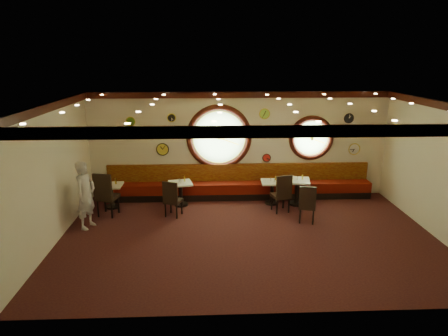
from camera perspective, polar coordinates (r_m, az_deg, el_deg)
floor at (r=9.79m, az=3.45°, el=-9.73°), size 9.00×6.00×0.00m
ceiling at (r=8.90m, az=3.79°, el=9.22°), size 9.00×6.00×0.02m
wall_back at (r=12.11m, az=2.14°, el=3.30°), size 9.00×0.02×3.20m
wall_front at (r=6.42m, az=6.43°, el=-8.28°), size 9.00×0.02×3.20m
wall_left at (r=9.83m, az=-23.48°, el=-0.97°), size 0.02×6.00×3.20m
wall_right at (r=10.67m, az=28.40°, el=-0.32°), size 0.02×6.00×3.20m
molding_back at (r=11.83m, az=2.23°, el=10.41°), size 9.00×0.10×0.18m
molding_front at (r=6.02m, az=6.80°, el=5.18°), size 9.00×0.10×0.18m
molding_left at (r=9.52m, az=-24.19°, el=7.77°), size 0.10×6.00×0.18m
molding_right at (r=10.38m, az=29.25°, el=7.71°), size 0.10×6.00×0.18m
banquette_base at (r=12.26m, az=2.17°, el=-3.85°), size 8.00×0.55×0.20m
banquette_seat at (r=12.18m, az=2.18°, el=-2.74°), size 8.00×0.55×0.30m
banquette_back at (r=12.27m, az=2.12°, el=-0.64°), size 8.00×0.10×0.55m
porthole_left_glass at (r=12.02m, az=-0.71°, el=4.43°), size 1.66×0.02×1.66m
porthole_left_frame at (r=12.01m, az=-0.71°, el=4.42°), size 1.98×0.18×1.98m
porthole_left_ring at (r=11.98m, az=-0.70°, el=4.39°), size 1.61×0.03×1.61m
porthole_right_glass at (r=12.44m, az=12.33°, el=4.22°), size 1.10×0.02×1.10m
porthole_right_frame at (r=12.42m, az=12.35°, el=4.20°), size 1.38×0.18×1.38m
porthole_right_ring at (r=12.39m, az=12.38°, el=4.17°), size 1.09×0.03×1.09m
wall_clock_0 at (r=12.19m, az=8.53°, el=4.89°), size 0.22×0.03×0.22m
wall_clock_1 at (r=12.26m, az=6.09°, el=1.45°), size 0.24×0.03×0.24m
wall_clock_2 at (r=12.13m, az=-8.76°, el=2.66°), size 0.36×0.03×0.36m
wall_clock_3 at (r=12.89m, az=18.10°, el=2.60°), size 0.34×0.03×0.34m
wall_clock_4 at (r=12.63m, az=17.39°, el=6.80°), size 0.28×0.03×0.28m
wall_clock_5 at (r=11.93m, az=-7.51°, el=7.13°), size 0.24×0.03×0.24m
wall_clock_6 at (r=11.99m, az=5.80°, el=7.72°), size 0.30×0.03×0.30m
wall_clock_7 at (r=12.10m, az=-13.19°, el=6.50°), size 0.26×0.03×0.26m
table_a at (r=11.83m, az=-15.77°, el=-3.48°), size 0.63×0.63×0.69m
table_b at (r=11.62m, az=-6.20°, el=-3.27°), size 0.76×0.76×0.70m
table_c at (r=11.76m, az=6.88°, el=-3.09°), size 0.65×0.65×0.69m
table_d at (r=11.79m, az=10.39°, el=-2.96°), size 0.80×0.80×0.76m
chair_a at (r=11.14m, az=-16.63°, el=-3.29°), size 0.62×0.62×0.76m
chair_b at (r=10.78m, az=-7.47°, el=-4.08°), size 0.54×0.54×0.62m
chair_c at (r=11.09m, az=8.32°, el=-3.29°), size 0.56×0.56×0.67m
chair_d at (r=10.52m, az=11.83°, el=-4.75°), size 0.53×0.53×0.63m
condiment_a_salt at (r=11.77m, az=-16.32°, el=-2.06°), size 0.03×0.03×0.10m
condiment_b_salt at (r=11.55m, az=-6.39°, el=-1.75°), size 0.04×0.04×0.11m
condiment_c_salt at (r=11.70m, az=6.70°, el=-1.63°), size 0.03×0.03×0.09m
condiment_d_salt at (r=11.74m, az=9.79°, el=-1.29°), size 0.04×0.04×0.11m
condiment_a_pepper at (r=11.67m, az=-16.02°, el=-2.20°), size 0.03×0.03×0.09m
condiment_b_pepper at (r=11.46m, az=-6.22°, el=-1.92°), size 0.04×0.04×0.10m
condiment_c_pepper at (r=11.62m, az=7.22°, el=-1.75°), size 0.04×0.04×0.10m
condiment_d_pepper at (r=11.66m, az=10.43°, el=-1.44°), size 0.04×0.04×0.11m
condiment_a_bottle at (r=11.76m, az=-15.22°, el=-1.81°), size 0.05×0.05×0.17m
condiment_b_bottle at (r=11.59m, az=-5.64°, el=-1.52°), size 0.05×0.05×0.17m
condiment_c_bottle at (r=11.79m, az=7.37°, el=-1.40°), size 0.04×0.04×0.14m
condiment_d_bottle at (r=11.74m, az=11.14°, el=-1.25°), size 0.05×0.05×0.15m
waiter at (r=10.53m, az=-19.15°, el=-3.67°), size 0.60×0.73×1.72m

